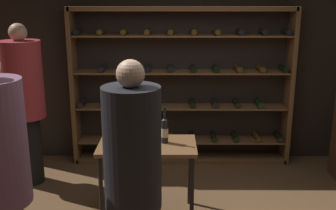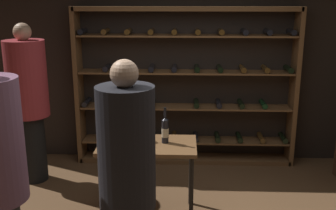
{
  "view_description": "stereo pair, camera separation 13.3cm",
  "coord_description": "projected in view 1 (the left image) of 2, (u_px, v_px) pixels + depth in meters",
  "views": [
    {
      "loc": [
        -0.19,
        -3.57,
        2.32
      ],
      "look_at": [
        -0.22,
        0.31,
        1.27
      ],
      "focal_mm": 42.89,
      "sensor_mm": 36.0,
      "label": 1
    },
    {
      "loc": [
        -0.06,
        -3.56,
        2.32
      ],
      "look_at": [
        -0.22,
        0.31,
        1.27
      ],
      "focal_mm": 42.89,
      "sensor_mm": 36.0,
      "label": 2
    }
  ],
  "objects": [
    {
      "name": "person_host_in_suit",
      "position": [
        133.0,
        177.0,
        2.89
      ],
      "size": [
        0.41,
        0.41,
        1.92
      ],
      "rotation": [
        0.0,
        0.0,
        2.76
      ],
      "color": "#2F2F2F",
      "rests_on": "ground"
    },
    {
      "name": "wine_glass_stemmed_right",
      "position": [
        148.0,
        133.0,
        4.23
      ],
      "size": [
        0.09,
        0.09,
        0.13
      ],
      "color": "silver",
      "rests_on": "tasting_table"
    },
    {
      "name": "tasting_table",
      "position": [
        147.0,
        153.0,
        4.23
      ],
      "size": [
        1.02,
        0.59,
        0.82
      ],
      "color": "brown",
      "rests_on": "ground"
    },
    {
      "name": "wine_glass_stemmed_left",
      "position": [
        126.0,
        128.0,
        4.35
      ],
      "size": [
        0.07,
        0.07,
        0.15
      ],
      "color": "silver",
      "rests_on": "tasting_table"
    },
    {
      "name": "person_guest_blue_shirt",
      "position": [
        24.0,
        98.0,
        4.91
      ],
      "size": [
        0.49,
        0.49,
        2.02
      ],
      "rotation": [
        0.0,
        0.0,
        -2.53
      ],
      "color": "black",
      "rests_on": "ground"
    },
    {
      "name": "wine_bottle_green_slim",
      "position": [
        165.0,
        130.0,
        4.2
      ],
      "size": [
        0.08,
        0.08,
        0.38
      ],
      "color": "black",
      "rests_on": "tasting_table"
    },
    {
      "name": "wine_bottle_black_capsule",
      "position": [
        126.0,
        136.0,
        4.02
      ],
      "size": [
        0.08,
        0.08,
        0.38
      ],
      "color": "black",
      "rests_on": "tasting_table"
    },
    {
      "name": "wine_rack",
      "position": [
        183.0,
        87.0,
        5.58
      ],
      "size": [
        3.06,
        0.32,
        2.19
      ],
      "color": "brown",
      "rests_on": "ground"
    },
    {
      "name": "wine_bottle_red_label",
      "position": [
        124.0,
        131.0,
        4.18
      ],
      "size": [
        0.08,
        0.08,
        0.39
      ],
      "color": "black",
      "rests_on": "tasting_table"
    },
    {
      "name": "back_wall",
      "position": [
        184.0,
        61.0,
        5.7
      ],
      "size": [
        5.78,
        0.1,
        2.85
      ],
      "primitive_type": "cube",
      "color": "black",
      "rests_on": "ground"
    }
  ]
}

